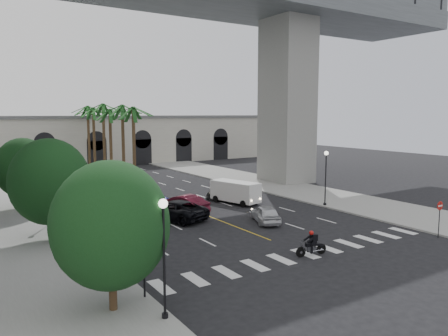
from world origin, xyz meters
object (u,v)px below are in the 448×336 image
lamp_post_left_far (56,182)px  car_b (182,204)px  traffic_signal_near (144,249)px  car_a (266,214)px  motorcycle_rider (312,244)px  car_d (230,193)px  traffic_signal_far (116,230)px  car_c (174,210)px  lamp_post_left_near (164,249)px  do_not_enter_sign (440,211)px  car_e (160,202)px  lamp_post_right (326,173)px  pedestrian_a (108,253)px  cargo_van (236,191)px  pedestrian_b (64,230)px

lamp_post_left_far → car_b: lamp_post_left_far is taller
traffic_signal_near → car_a: size_ratio=0.87×
motorcycle_rider → car_d: (5.18, 17.16, 0.07)m
traffic_signal_near → traffic_signal_far: size_ratio=1.00×
car_c → car_d: bearing=-174.8°
lamp_post_left_near → lamp_post_left_far: bearing=90.0°
lamp_post_left_far → traffic_signal_far: size_ratio=1.47×
lamp_post_left_far → car_a: 17.43m
car_d → do_not_enter_sign: bearing=81.4°
traffic_signal_near → car_d: traffic_signal_near is taller
lamp_post_left_far → traffic_signal_far: lamp_post_left_far is taller
car_e → motorcycle_rider: bearing=101.1°
traffic_signal_near → car_c: size_ratio=0.60×
car_d → car_e: car_d is taller
car_a → car_e: (-5.26, 9.07, -0.04)m
lamp_post_right → pedestrian_a: 23.70m
cargo_van → pedestrian_a: 20.18m
traffic_signal_near → pedestrian_a: traffic_signal_near is taller
do_not_enter_sign → cargo_van: bearing=106.8°
lamp_post_left_far → lamp_post_right: size_ratio=1.00×
cargo_van → do_not_enter_sign: (5.45, -17.87, 0.72)m
pedestrian_b → car_c: bearing=18.3°
car_b → car_c: 2.31m
traffic_signal_far → car_b: (9.80, 11.20, -1.66)m
motorcycle_rider → pedestrian_a: 12.38m
lamp_post_right → car_e: bearing=152.2°
traffic_signal_near → cargo_van: bearing=45.0°
car_b → pedestrian_a: (-10.00, -10.38, 0.14)m
traffic_signal_far → car_a: traffic_signal_far is taller
car_e → pedestrian_b: 12.16m
traffic_signal_near → traffic_signal_far: same height
motorcycle_rider → cargo_van: bearing=80.2°
lamp_post_left_far → do_not_enter_sign: lamp_post_left_far is taller
lamp_post_left_far → lamp_post_left_near: bearing=-90.0°
traffic_signal_far → car_a: bearing=18.5°
lamp_post_left_far → car_c: lamp_post_left_far is taller
car_a → pedestrian_b: size_ratio=2.31×
pedestrian_b → lamp_post_left_near: bearing=-81.8°
traffic_signal_far → motorcycle_rider: 12.06m
lamp_post_left_far → do_not_enter_sign: bearing=-42.4°
lamp_post_left_far → pedestrian_a: (-0.10, -13.68, -2.23)m
lamp_post_right → pedestrian_b: 24.05m
cargo_van → car_e: bearing=154.5°
cargo_van → do_not_enter_sign: size_ratio=2.04×
lamp_post_left_near → pedestrian_a: bearing=90.8°
car_a → car_e: bearing=-37.6°
car_c → car_e: 4.30m
traffic_signal_near → pedestrian_a: bearing=92.4°
car_e → do_not_enter_sign: do_not_enter_sign is taller
car_b → car_d: (6.80, 2.49, -0.06)m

